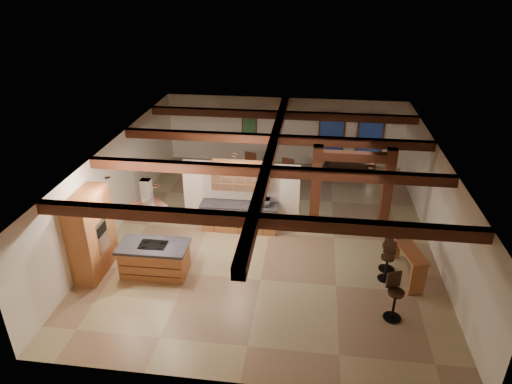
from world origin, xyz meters
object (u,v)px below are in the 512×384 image
Objects in this scene: dining_table at (263,185)px; bar_counter at (406,255)px; sofa at (349,166)px; kitchen_island at (155,259)px.

bar_counter reaches higher than dining_table.
dining_table is 0.88× the size of bar_counter.
bar_counter is at bearing -61.49° from dining_table.
dining_table is at bearing 38.36° from sofa.
bar_counter is (6.89, 0.79, 0.18)m from kitchen_island.
sofa is 1.05× the size of bar_counter.
kitchen_island is 1.13× the size of dining_table.
kitchen_island is at bearing -173.44° from bar_counter.
sofa is (3.33, 2.32, -0.00)m from dining_table.
bar_counter is at bearing 102.84° from sofa.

